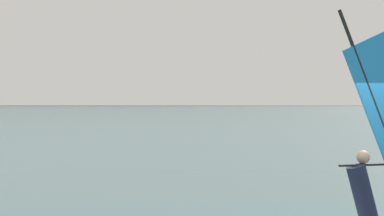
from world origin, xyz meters
name	(u,v)px	position (x,y,z in m)	size (l,w,h in m)	color
windsurfer	(381,177)	(0.62, 1.06, 0.94)	(4.16, 1.22, 3.89)	white
distant_headland	(12,95)	(-128.08, 1416.84, 17.16)	(1207.15, 472.99, 34.32)	#4C564C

